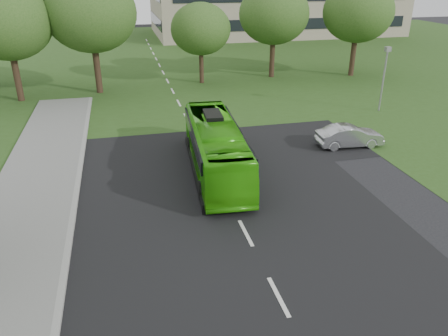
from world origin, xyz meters
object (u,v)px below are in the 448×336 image
tree_park_e (358,12)px  camera_pole (385,70)px  tree_park_c (201,29)px  bus (216,147)px  tree_park_a (6,22)px  sedan (349,136)px  tree_park_d (274,14)px  tree_park_b (91,13)px

tree_park_e → camera_pole: tree_park_e is taller
tree_park_c → bus: 20.81m
tree_park_a → sedan: (21.66, -15.81, -5.64)m
tree_park_d → bus: tree_park_d is taller
bus → tree_park_b: bearing=113.0°
tree_park_b → bus: tree_park_b is taller
tree_park_a → tree_park_c: (15.89, 2.72, -1.30)m
tree_park_a → camera_pole: size_ratio=1.91×
tree_park_e → sedan: 21.36m
tree_park_b → bus: size_ratio=0.99×
tree_park_e → camera_pole: 12.87m
tree_park_e → bus: (-18.68, -19.85, -4.82)m
tree_park_a → tree_park_b: tree_park_b is taller
tree_park_a → tree_park_d: bearing=8.9°
tree_park_e → sedan: size_ratio=2.25×
sedan → camera_pole: bearing=-40.3°
tree_park_d → sedan: tree_park_d is taller
tree_park_d → camera_pole: size_ratio=1.85×
camera_pole → tree_park_c: bearing=150.8°
camera_pole → tree_park_a: bearing=178.1°
tree_park_b → tree_park_d: bearing=8.1°
camera_pole → tree_park_b: bearing=170.3°
tree_park_c → bus: bearing=-98.6°
tree_park_c → tree_park_e: 15.69m
bus → camera_pole: bearing=32.5°
tree_park_e → bus: size_ratio=0.91×
tree_park_d → sedan: (-1.66, -19.46, -5.43)m
tree_park_d → tree_park_c: bearing=-172.9°
tree_park_e → sedan: (-9.87, -18.12, -5.55)m
bus → tree_park_d: bearing=67.7°
tree_park_e → tree_park_b: bearing=-177.6°
tree_park_b → tree_park_c: size_ratio=1.35×
tree_park_b → tree_park_d: (16.96, 2.42, -0.61)m
tree_park_c → tree_park_d: (7.43, 0.93, 1.09)m
tree_park_d → bus: 24.10m
bus → camera_pole: camera_pole is taller
tree_park_e → camera_pole: bearing=-108.5°
tree_park_e → camera_pole: size_ratio=1.88×
sedan → tree_park_a: bearing=56.9°
tree_park_b → bus: (6.49, -18.78, -5.31)m
tree_park_a → tree_park_d: tree_park_a is taller
tree_park_c → tree_park_e: size_ratio=0.81×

